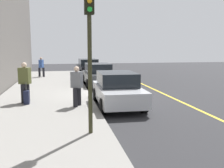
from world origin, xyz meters
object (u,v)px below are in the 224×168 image
parked_car_charcoal (98,75)px  pedestrian_blue_coat (41,66)px  pedestrian_olive_coat (25,81)px  traffic_light_pole (90,37)px  parked_car_silver (118,89)px  parked_car_black (88,67)px  rolling_suitcase (27,97)px  pedestrian_grey_coat (77,85)px

parked_car_charcoal → pedestrian_blue_coat: pedestrian_blue_coat is taller
pedestrian_olive_coat → traffic_light_pole: traffic_light_pole is taller
parked_car_silver → pedestrian_olive_coat: bearing=-102.1°
parked_car_black → parked_car_charcoal: 6.86m
pedestrian_blue_coat → rolling_suitcase: pedestrian_blue_coat is taller
pedestrian_grey_coat → traffic_light_pole: bearing=2.9°
rolling_suitcase → parked_car_silver: bearing=82.6°
pedestrian_olive_coat → pedestrian_grey_coat: 2.55m
pedestrian_grey_coat → rolling_suitcase: pedestrian_grey_coat is taller
parked_car_silver → parked_car_charcoal: bearing=179.9°
parked_car_charcoal → pedestrian_olive_coat: size_ratio=2.35×
pedestrian_blue_coat → pedestrian_olive_coat: (10.30, 0.06, 0.09)m
traffic_light_pole → pedestrian_olive_coat: bearing=-152.9°
parked_car_charcoal → traffic_light_pole: traffic_light_pole is taller
pedestrian_blue_coat → traffic_light_pole: traffic_light_pole is taller
parked_car_black → parked_car_silver: 13.17m
parked_car_silver → parked_car_black: bearing=179.9°
parked_car_charcoal → parked_car_silver: 6.30m
pedestrian_grey_coat → rolling_suitcase: (-0.84, -2.16, -0.60)m
parked_car_charcoal → rolling_suitcase: size_ratio=4.47×
pedestrian_grey_coat → pedestrian_blue_coat: bearing=-168.7°
pedestrian_olive_coat → traffic_light_pole: 5.62m
parked_car_black → pedestrian_olive_coat: (12.29, -4.09, 0.35)m
pedestrian_olive_coat → parked_car_silver: bearing=77.9°
traffic_light_pole → rolling_suitcase: (-4.38, -2.34, -2.47)m
parked_car_charcoal → pedestrian_olive_coat: pedestrian_olive_coat is taller
pedestrian_grey_coat → traffic_light_pole: size_ratio=0.41×
parked_car_silver → traffic_light_pole: bearing=-22.9°
parked_car_charcoal → pedestrian_blue_coat: (-4.87, -4.13, 0.26)m
pedestrian_blue_coat → pedestrian_olive_coat: size_ratio=0.90×
parked_car_black → pedestrian_grey_coat: bearing=-7.8°
parked_car_charcoal → pedestrian_blue_coat: size_ratio=2.59×
parked_car_black → parked_car_silver: size_ratio=1.16×
pedestrian_grey_coat → traffic_light_pole: traffic_light_pole is taller
parked_car_black → pedestrian_olive_coat: 12.96m
parked_car_charcoal → traffic_light_pole: (10.17, -1.65, 2.16)m
parked_car_black → rolling_suitcase: bearing=-17.5°
rolling_suitcase → pedestrian_grey_coat: bearing=68.8°
pedestrian_olive_coat → pedestrian_grey_coat: pedestrian_olive_coat is taller
parked_car_black → parked_car_silver: bearing=-0.1°
pedestrian_grey_coat → parked_car_black: bearing=172.2°
traffic_light_pole → rolling_suitcase: bearing=-151.9°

